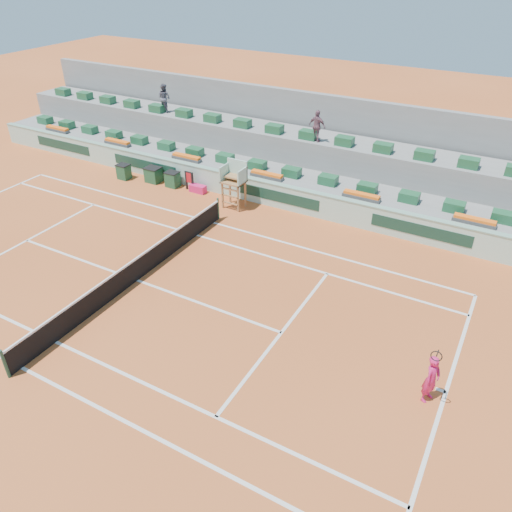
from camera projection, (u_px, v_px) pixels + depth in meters
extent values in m
plane|color=#AC4D21|center=(137.00, 280.00, 19.75)|extent=(90.00, 90.00, 0.00)
cube|color=gray|center=(265.00, 173.00, 27.33)|extent=(36.00, 4.00, 1.20)
cube|color=gray|center=(279.00, 152.00, 28.13)|extent=(36.00, 2.40, 2.60)
cube|color=gray|center=(292.00, 129.00, 28.83)|extent=(36.00, 0.40, 4.40)
cube|color=#D31B60|center=(198.00, 189.00, 26.60)|extent=(0.91, 0.41, 0.41)
imported|color=#4D4D5A|center=(164.00, 98.00, 29.91)|extent=(0.85, 0.68, 1.65)
imported|color=#7D5361|center=(317.00, 126.00, 25.36)|extent=(0.99, 0.51, 1.62)
cube|color=silver|center=(446.00, 392.00, 14.85)|extent=(0.12, 10.97, 0.01)
cube|color=silver|center=(22.00, 368.00, 15.70)|extent=(23.77, 0.12, 0.01)
cube|color=silver|center=(213.00, 223.00, 23.80)|extent=(23.77, 0.12, 0.01)
cube|color=silver|center=(56.00, 342.00, 16.71)|extent=(23.77, 0.12, 0.01)
cube|color=silver|center=(197.00, 235.00, 22.79)|extent=(23.77, 0.12, 0.01)
cube|color=silver|center=(27.00, 240.00, 22.39)|extent=(0.12, 8.23, 0.01)
cube|color=silver|center=(281.00, 333.00, 17.11)|extent=(0.12, 8.23, 0.01)
cube|color=silver|center=(137.00, 280.00, 19.75)|extent=(12.80, 0.12, 0.01)
cube|color=silver|center=(441.00, 390.00, 14.91)|extent=(0.30, 0.12, 0.01)
cube|color=black|center=(136.00, 271.00, 19.51)|extent=(0.03, 11.87, 0.92)
cube|color=white|center=(134.00, 260.00, 19.24)|extent=(0.06, 11.87, 0.07)
cylinder|color=#1B412E|center=(5.00, 364.00, 15.08)|extent=(0.10, 0.10, 1.10)
cylinder|color=#1B412E|center=(218.00, 209.00, 23.84)|extent=(0.10, 0.10, 1.10)
cube|color=#A3CDBB|center=(245.00, 188.00, 25.70)|extent=(36.00, 0.30, 1.20)
cube|color=gray|center=(245.00, 177.00, 25.37)|extent=(36.00, 0.34, 0.06)
cube|color=#133629|center=(63.00, 146.00, 30.92)|extent=(4.40, 0.02, 0.56)
cube|color=#133629|center=(145.00, 165.00, 28.24)|extent=(4.40, 0.02, 0.56)
cube|color=#133629|center=(278.00, 197.00, 24.73)|extent=(4.40, 0.02, 0.56)
cube|color=#133629|center=(420.00, 230.00, 21.85)|extent=(4.40, 0.02, 0.56)
cube|color=olive|center=(223.00, 196.00, 24.78)|extent=(0.08, 0.08, 1.35)
cube|color=olive|center=(238.00, 199.00, 24.41)|extent=(0.08, 0.08, 1.35)
cube|color=olive|center=(230.00, 190.00, 25.30)|extent=(0.08, 0.08, 1.35)
cube|color=olive|center=(245.00, 194.00, 24.92)|extent=(0.08, 0.08, 1.35)
cube|color=olive|center=(234.00, 182.00, 24.47)|extent=(1.10, 0.90, 0.08)
cube|color=#A3CDBB|center=(237.00, 169.00, 24.48)|extent=(1.10, 0.08, 1.00)
cube|color=#A3CDBB|center=(224.00, 173.00, 24.49)|extent=(0.06, 0.90, 0.80)
cube|color=#A3CDBB|center=(243.00, 177.00, 24.06)|extent=(0.06, 0.90, 0.80)
cube|color=olive|center=(235.00, 176.00, 24.42)|extent=(0.80, 0.60, 0.08)
cube|color=olive|center=(230.00, 203.00, 24.77)|extent=(0.90, 0.08, 0.06)
cube|color=olive|center=(230.00, 196.00, 24.55)|extent=(0.90, 0.08, 0.06)
cube|color=olive|center=(230.00, 190.00, 24.37)|extent=(0.90, 0.08, 0.06)
cube|color=#1C5430|center=(45.00, 120.00, 32.82)|extent=(0.90, 0.60, 0.44)
cube|color=#1C5430|center=(67.00, 125.00, 32.00)|extent=(0.90, 0.60, 0.44)
cube|color=#1C5430|center=(90.00, 129.00, 31.17)|extent=(0.90, 0.60, 0.44)
cube|color=#1C5430|center=(114.00, 134.00, 30.35)|extent=(0.90, 0.60, 0.44)
cube|color=#1C5430|center=(139.00, 140.00, 29.52)|extent=(0.90, 0.60, 0.44)
cube|color=#1C5430|center=(166.00, 146.00, 28.70)|extent=(0.90, 0.60, 0.44)
cube|color=#1C5430|center=(195.00, 152.00, 27.87)|extent=(0.90, 0.60, 0.44)
cube|color=#1C5430|center=(225.00, 158.00, 27.05)|extent=(0.90, 0.60, 0.44)
cube|color=#1C5430|center=(257.00, 165.00, 26.22)|extent=(0.90, 0.60, 0.44)
cube|color=#1C5430|center=(292.00, 172.00, 25.40)|extent=(0.90, 0.60, 0.44)
cube|color=#1C5430|center=(328.00, 180.00, 24.58)|extent=(0.90, 0.60, 0.44)
cube|color=#1C5430|center=(367.00, 188.00, 23.75)|extent=(0.90, 0.60, 0.44)
cube|color=#1C5430|center=(409.00, 197.00, 22.93)|extent=(0.90, 0.60, 0.44)
cube|color=#1C5430|center=(454.00, 207.00, 22.10)|extent=(0.90, 0.60, 0.44)
cube|color=#1C5430|center=(503.00, 217.00, 21.28)|extent=(0.90, 0.60, 0.44)
cube|color=#1C5430|center=(63.00, 92.00, 33.48)|extent=(0.90, 0.60, 0.44)
cube|color=#1C5430|center=(85.00, 96.00, 32.65)|extent=(0.90, 0.60, 0.44)
cube|color=#1C5430|center=(108.00, 100.00, 31.83)|extent=(0.90, 0.60, 0.44)
cube|color=#1C5430|center=(132.00, 104.00, 31.00)|extent=(0.90, 0.60, 0.44)
cube|color=#1C5430|center=(157.00, 108.00, 30.18)|extent=(0.90, 0.60, 0.44)
cube|color=#1C5430|center=(184.00, 113.00, 29.35)|extent=(0.90, 0.60, 0.44)
cube|color=#1C5430|center=(212.00, 118.00, 28.53)|extent=(0.90, 0.60, 0.44)
cube|color=#1C5430|center=(243.00, 123.00, 27.70)|extent=(0.90, 0.60, 0.44)
cube|color=#1C5430|center=(274.00, 129.00, 26.88)|extent=(0.90, 0.60, 0.44)
cube|color=#1C5430|center=(308.00, 135.00, 26.05)|extent=(0.90, 0.60, 0.44)
cube|color=#1C5430|center=(345.00, 141.00, 25.23)|extent=(0.90, 0.60, 0.44)
cube|color=#1C5430|center=(383.00, 148.00, 24.40)|extent=(0.90, 0.60, 0.44)
cube|color=#1C5430|center=(424.00, 155.00, 23.58)|extent=(0.90, 0.60, 0.44)
cube|color=#1C5430|center=(469.00, 163.00, 22.76)|extent=(0.90, 0.60, 0.44)
cube|color=#464646|center=(58.00, 130.00, 31.48)|extent=(1.80, 0.36, 0.16)
cube|color=orange|center=(57.00, 128.00, 31.41)|extent=(1.70, 0.32, 0.12)
cube|color=#464646|center=(118.00, 143.00, 29.42)|extent=(1.80, 0.36, 0.16)
cube|color=orange|center=(117.00, 141.00, 29.35)|extent=(1.70, 0.32, 0.12)
cube|color=#464646|center=(187.00, 159.00, 27.36)|extent=(1.80, 0.36, 0.16)
cube|color=orange|center=(186.00, 156.00, 27.28)|extent=(1.70, 0.32, 0.12)
cube|color=#464646|center=(267.00, 176.00, 25.30)|extent=(1.80, 0.36, 0.16)
cube|color=orange|center=(267.00, 174.00, 25.22)|extent=(1.70, 0.32, 0.12)
cube|color=#464646|center=(361.00, 197.00, 23.24)|extent=(1.80, 0.36, 0.16)
cube|color=orange|center=(362.00, 194.00, 23.16)|extent=(1.70, 0.32, 0.12)
cube|color=#464646|center=(474.00, 222.00, 21.17)|extent=(1.80, 0.36, 0.16)
cube|color=orange|center=(475.00, 219.00, 21.10)|extent=(1.70, 0.32, 0.12)
cube|color=#17462A|center=(173.00, 180.00, 27.12)|extent=(0.68, 0.58, 0.80)
cube|color=black|center=(172.00, 172.00, 26.89)|extent=(0.72, 0.62, 0.04)
cube|color=#17462A|center=(153.00, 175.00, 27.66)|extent=(0.80, 0.68, 0.80)
cube|color=black|center=(153.00, 168.00, 27.43)|extent=(0.84, 0.73, 0.04)
cube|color=#17462A|center=(124.00, 172.00, 28.02)|extent=(0.65, 0.56, 0.80)
cube|color=black|center=(123.00, 165.00, 27.80)|extent=(0.68, 0.59, 0.04)
cube|color=black|center=(186.00, 180.00, 26.79)|extent=(0.09, 0.09, 1.00)
cube|color=black|center=(192.00, 182.00, 26.62)|extent=(0.09, 0.09, 1.00)
cube|color=black|center=(189.00, 172.00, 26.44)|extent=(0.54, 0.07, 0.06)
cube|color=red|center=(189.00, 178.00, 26.58)|extent=(0.39, 0.04, 0.56)
imported|color=#D31B60|center=(431.00, 379.00, 14.22)|extent=(0.56, 0.68, 1.61)
cylinder|color=black|center=(438.00, 353.00, 13.34)|extent=(0.03, 0.35, 0.09)
torus|color=black|center=(436.00, 356.00, 13.14)|extent=(0.31, 0.08, 0.31)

